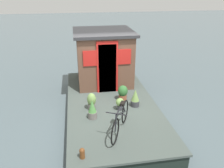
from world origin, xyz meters
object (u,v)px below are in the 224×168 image
object	(u,v)px
houseboat_cabin	(104,57)
potted_plant_lavender	(92,110)
potted_plant_succulent	(120,103)
mooring_bollard	(82,153)
potted_plant_rosemary	(92,101)
potted_plant_mint	(123,92)
potted_plant_fern	(135,98)
bicycle	(120,119)

from	to	relation	value
houseboat_cabin	potted_plant_lavender	size ratio (longest dim) A/B	3.78
potted_plant_succulent	mooring_bollard	world-z (taller)	potted_plant_succulent
potted_plant_rosemary	potted_plant_lavender	bearing A→B (deg)	177.25
potted_plant_mint	mooring_bollard	bearing A→B (deg)	150.49
potted_plant_fern	potted_plant_succulent	bearing A→B (deg)	106.50
potted_plant_fern	mooring_bollard	distance (m)	2.69
houseboat_cabin	potted_plant_rosemary	xyz separation A→B (m)	(-2.08, 0.65, -0.72)
houseboat_cabin	potted_plant_fern	distance (m)	2.32
houseboat_cabin	potted_plant_rosemary	size ratio (longest dim) A/B	4.04
potted_plant_mint	potted_plant_rosemary	bearing A→B (deg)	113.67
potted_plant_succulent	potted_plant_mint	bearing A→B (deg)	-19.46
potted_plant_mint	potted_plant_fern	bearing A→B (deg)	-148.91
potted_plant_rosemary	mooring_bollard	bearing A→B (deg)	169.50
potted_plant_succulent	potted_plant_mint	world-z (taller)	potted_plant_mint
houseboat_cabin	potted_plant_lavender	distance (m)	2.76
potted_plant_lavender	potted_plant_fern	bearing A→B (deg)	-70.40
potted_plant_rosemary	potted_plant_mint	xyz separation A→B (m)	(0.46, -1.05, -0.01)
bicycle	potted_plant_lavender	bearing A→B (deg)	40.86
bicycle	potted_plant_mint	size ratio (longest dim) A/B	2.90
mooring_bollard	potted_plant_rosemary	bearing A→B (deg)	-10.50
houseboat_cabin	mooring_bollard	xyz separation A→B (m)	(-4.16, 1.04, -0.86)
potted_plant_succulent	potted_plant_fern	bearing A→B (deg)	-73.50
bicycle	potted_plant_lavender	xyz separation A→B (m)	(0.75, 0.65, -0.09)
bicycle	potted_plant_lavender	world-z (taller)	bicycle
potted_plant_rosemary	potted_plant_succulent	world-z (taller)	potted_plant_rosemary
potted_plant_mint	mooring_bollard	world-z (taller)	potted_plant_mint
potted_plant_lavender	potted_plant_rosemary	bearing A→B (deg)	-2.75
houseboat_cabin	potted_plant_succulent	xyz separation A→B (m)	(-2.25, -0.18, -0.78)
houseboat_cabin	mooring_bollard	world-z (taller)	houseboat_cabin
potted_plant_fern	mooring_bollard	xyz separation A→B (m)	(-2.06, 1.72, -0.13)
bicycle	potted_plant_fern	size ratio (longest dim) A/B	2.60
potted_plant_succulent	houseboat_cabin	bearing A→B (deg)	4.53
potted_plant_rosemary	mooring_bollard	distance (m)	2.12
potted_plant_lavender	potted_plant_mint	size ratio (longest dim) A/B	1.14
bicycle	potted_plant_fern	bearing A→B (deg)	-30.04
bicycle	potted_plant_mint	bearing A→B (deg)	-14.01
potted_plant_fern	potted_plant_mint	size ratio (longest dim) A/B	1.11
potted_plant_rosemary	bicycle	bearing A→B (deg)	-153.47
houseboat_cabin	mooring_bollard	distance (m)	4.37
potted_plant_fern	potted_plant_mint	world-z (taller)	potted_plant_fern
potted_plant_succulent	potted_plant_rosemary	bearing A→B (deg)	78.66
houseboat_cabin	potted_plant_lavender	xyz separation A→B (m)	(-2.58, 0.68, -0.72)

